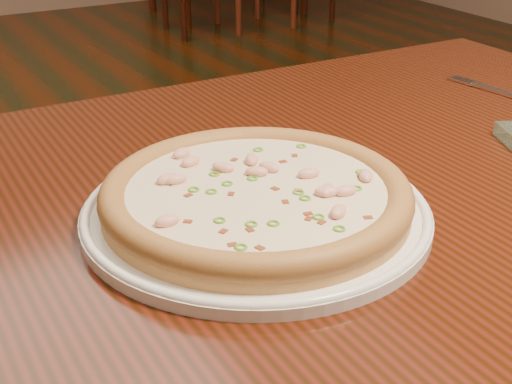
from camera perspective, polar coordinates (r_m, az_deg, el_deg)
hero_table at (r=0.87m, az=5.29°, el=-4.63°), size 1.20×0.80×0.75m
plate at (r=0.72m, az=0.00°, el=-1.51°), size 0.35×0.35×0.02m
pizza at (r=0.72m, az=0.00°, el=-0.20°), size 0.31×0.31×0.03m
fork at (r=1.16m, az=18.85°, el=7.64°), size 0.04×0.18×0.00m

